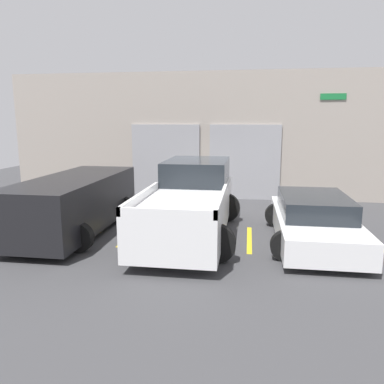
{
  "coord_description": "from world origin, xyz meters",
  "views": [
    {
      "loc": [
        1.48,
        -11.45,
        2.98
      ],
      "look_at": [
        0.0,
        -1.65,
        1.1
      ],
      "focal_mm": 35.0,
      "sensor_mm": 36.0,
      "label": 1
    }
  ],
  "objects": [
    {
      "name": "ground_plane",
      "position": [
        0.0,
        0.0,
        0.0
      ],
      "size": [
        28.0,
        28.0,
        0.0
      ],
      "primitive_type": "plane",
      "color": "#3D3D3F"
    },
    {
      "name": "shophouse_building",
      "position": [
        -0.0,
        3.29,
        2.4
      ],
      "size": [
        16.14,
        0.68,
        4.84
      ],
      "color": "#9E9389",
      "rests_on": "ground"
    },
    {
      "name": "pickup_truck",
      "position": [
        0.0,
        -1.85,
        0.88
      ],
      "size": [
        2.54,
        5.49,
        1.87
      ],
      "color": "white",
      "rests_on": "ground"
    },
    {
      "name": "sedan_white",
      "position": [
        3.13,
        -2.12,
        0.56
      ],
      "size": [
        2.25,
        4.4,
        1.18
      ],
      "color": "white",
      "rests_on": "ground"
    },
    {
      "name": "sedan_side",
      "position": [
        -3.13,
        -2.14,
        0.83
      ],
      "size": [
        2.27,
        4.93,
        1.51
      ],
      "color": "black",
      "rests_on": "ground"
    },
    {
      "name": "parking_stripe_far_left",
      "position": [
        -4.69,
        -2.15,
        0.0
      ],
      "size": [
        0.12,
        2.2,
        0.01
      ],
      "primitive_type": "cube",
      "color": "gold",
      "rests_on": "ground"
    },
    {
      "name": "parking_stripe_left",
      "position": [
        -1.56,
        -2.15,
        0.0
      ],
      "size": [
        0.12,
        2.2,
        0.01
      ],
      "primitive_type": "cube",
      "color": "gold",
      "rests_on": "ground"
    },
    {
      "name": "parking_stripe_centre",
      "position": [
        1.56,
        -2.15,
        0.0
      ],
      "size": [
        0.12,
        2.2,
        0.01
      ],
      "primitive_type": "cube",
      "color": "gold",
      "rests_on": "ground"
    },
    {
      "name": "parking_stripe_right",
      "position": [
        4.69,
        -2.15,
        0.0
      ],
      "size": [
        0.12,
        2.2,
        0.01
      ],
      "primitive_type": "cube",
      "color": "gold",
      "rests_on": "ground"
    }
  ]
}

